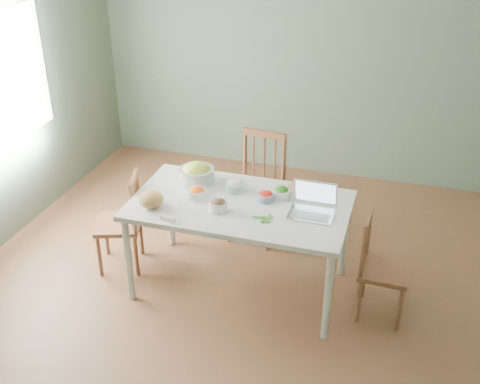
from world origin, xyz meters
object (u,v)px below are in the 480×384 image
(dining_table, at_px, (240,246))
(chair_right, at_px, (385,268))
(bread_boule, at_px, (151,199))
(bowl_squash, at_px, (197,173))
(chair_far, at_px, (256,189))
(chair_left, at_px, (118,222))
(laptop, at_px, (312,202))

(dining_table, height_order, chair_right, chair_right)
(bread_boule, distance_m, bowl_squash, 0.54)
(bowl_squash, bearing_deg, chair_far, 56.20)
(chair_left, bearing_deg, bread_boule, 43.40)
(chair_left, height_order, chair_right, chair_left)
(chair_right, relative_size, bread_boule, 4.49)
(bread_boule, bearing_deg, chair_left, 152.03)
(bread_boule, xyz_separation_m, laptop, (1.23, 0.23, 0.05))
(dining_table, xyz_separation_m, chair_far, (-0.08, 0.80, 0.11))
(laptop, bearing_deg, chair_left, -179.97)
(laptop, bearing_deg, chair_far, 129.31)
(bowl_squash, distance_m, laptop, 1.07)
(chair_left, bearing_deg, chair_far, 109.72)
(dining_table, relative_size, chair_left, 1.95)
(dining_table, height_order, bowl_squash, bowl_squash)
(chair_far, xyz_separation_m, chair_left, (-1.03, -0.81, -0.07))
(chair_right, height_order, bread_boule, bread_boule)
(chair_far, height_order, chair_right, chair_far)
(chair_right, height_order, laptop, laptop)
(bread_boule, relative_size, laptop, 0.57)
(bread_boule, distance_m, laptop, 1.26)
(dining_table, relative_size, laptop, 5.05)
(dining_table, distance_m, bread_boule, 0.85)
(chair_left, height_order, bowl_squash, bowl_squash)
(bowl_squash, xyz_separation_m, laptop, (1.04, -0.27, 0.03))
(chair_right, relative_size, bowl_squash, 2.96)
(chair_left, bearing_deg, dining_table, 72.08)
(dining_table, relative_size, bread_boule, 8.87)
(chair_left, distance_m, chair_right, 2.29)
(chair_far, relative_size, bowl_squash, 3.49)
(chair_right, relative_size, laptop, 2.56)
(chair_far, bearing_deg, dining_table, -78.02)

